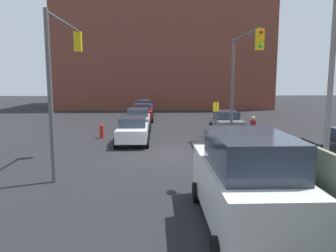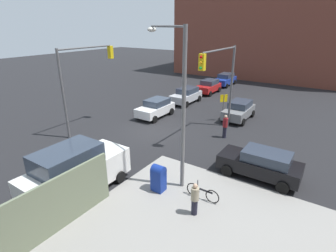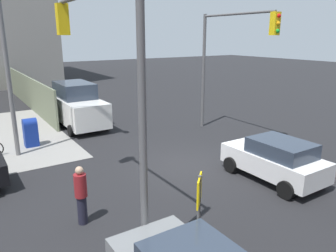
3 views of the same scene
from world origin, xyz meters
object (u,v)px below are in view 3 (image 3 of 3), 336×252
object	(u,v)px
mailbox_blue	(30,131)
pedestrian_crossing	(81,194)
traffic_signal_se_corner	(228,50)
van_white_delivery	(77,105)
traffic_signal_nw_corner	(101,63)
coupe_white	(275,159)
street_lamp_corner	(14,51)

from	to	relation	value
mailbox_blue	pedestrian_crossing	xyz separation A→B (m)	(-8.20, 0.20, 0.17)
traffic_signal_se_corner	van_white_delivery	bearing A→B (deg)	45.53
traffic_signal_nw_corner	mailbox_blue	xyz separation A→B (m)	(8.51, 0.50, -3.88)
mailbox_blue	coupe_white	xyz separation A→B (m)	(-9.23, -6.95, 0.08)
mailbox_blue	coupe_white	world-z (taller)	coupe_white
street_lamp_corner	traffic_signal_nw_corner	bearing A→B (deg)	-172.71
pedestrian_crossing	street_lamp_corner	bearing A→B (deg)	-82.27
traffic_signal_se_corner	van_white_delivery	size ratio (longest dim) A/B	1.20
traffic_signal_se_corner	coupe_white	world-z (taller)	traffic_signal_se_corner
traffic_signal_nw_corner	street_lamp_corner	world-z (taller)	street_lamp_corner
street_lamp_corner	coupe_white	bearing A→B (deg)	-137.67
traffic_signal_se_corner	pedestrian_crossing	size ratio (longest dim) A/B	3.63
street_lamp_corner	van_white_delivery	size ratio (longest dim) A/B	1.48
coupe_white	pedestrian_crossing	distance (m)	7.23
coupe_white	van_white_delivery	distance (m)	12.32
mailbox_blue	traffic_signal_se_corner	bearing A→B (deg)	-111.23
traffic_signal_se_corner	street_lamp_corner	xyz separation A→B (m)	(2.58, 9.95, 0.08)
traffic_signal_se_corner	mailbox_blue	xyz separation A→B (m)	(3.69, 9.50, -3.85)
street_lamp_corner	coupe_white	distance (m)	11.64
coupe_white	street_lamp_corner	bearing A→B (deg)	42.33
traffic_signal_nw_corner	coupe_white	size ratio (longest dim) A/B	1.66
street_lamp_corner	van_white_delivery	distance (m)	6.16
mailbox_blue	van_white_delivery	xyz separation A→B (m)	(2.49, -3.20, 0.52)
traffic_signal_se_corner	street_lamp_corner	world-z (taller)	street_lamp_corner
mailbox_blue	coupe_white	size ratio (longest dim) A/B	0.37
traffic_signal_se_corner	coupe_white	bearing A→B (deg)	155.29
traffic_signal_se_corner	coupe_white	size ratio (longest dim) A/B	1.66
street_lamp_corner	coupe_white	xyz separation A→B (m)	(-8.12, -7.40, -3.86)
pedestrian_crossing	mailbox_blue	bearing A→B (deg)	-85.66
traffic_signal_nw_corner	coupe_white	bearing A→B (deg)	-96.38
street_lamp_corner	mailbox_blue	bearing A→B (deg)	-21.97
street_lamp_corner	pedestrian_crossing	distance (m)	8.03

